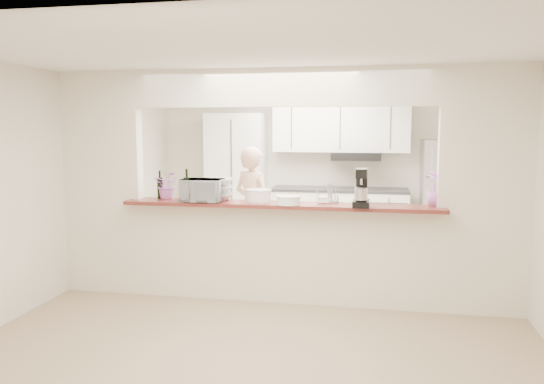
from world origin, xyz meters
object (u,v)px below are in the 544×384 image
(stand_mixer, at_px, (361,189))
(refrigerator, at_px, (447,197))
(person, at_px, (253,209))
(toaster_oven, at_px, (202,190))

(stand_mixer, bearing_deg, refrigerator, 66.71)
(refrigerator, distance_m, person, 3.01)
(refrigerator, relative_size, toaster_oven, 3.84)
(refrigerator, xyz_separation_m, person, (-2.64, -1.44, -0.04))
(refrigerator, height_order, stand_mixer, refrigerator)
(toaster_oven, height_order, person, person)
(refrigerator, distance_m, stand_mixer, 3.06)
(refrigerator, height_order, person, refrigerator)
(refrigerator, relative_size, stand_mixer, 4.38)
(toaster_oven, distance_m, person, 1.39)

